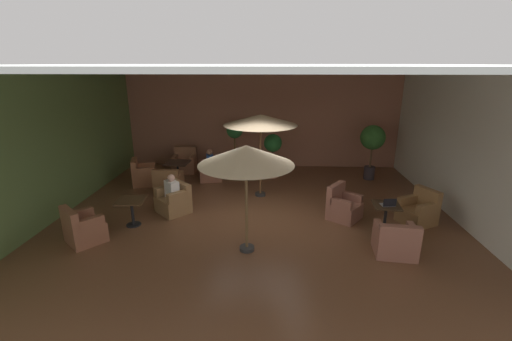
{
  "coord_description": "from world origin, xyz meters",
  "views": [
    {
      "loc": [
        0.44,
        -7.93,
        3.85
      ],
      "look_at": [
        0.0,
        0.51,
        1.21
      ],
      "focal_mm": 24.07,
      "sensor_mm": 36.0,
      "label": 1
    }
  ],
  "objects_px": {
    "patio_umbrella_tall_red": "(246,156)",
    "patron_blue_shirt": "(172,188)",
    "potted_tree_left_corner": "(273,148)",
    "iced_drink_cup": "(388,203)",
    "armchair_front_right_east": "(83,229)",
    "cafe_table_front_right": "(132,206)",
    "armchair_mid_center_west": "(185,163)",
    "cafe_table_mid_center": "(178,166)",
    "armchair_mid_center_south": "(211,171)",
    "armchair_front_left_north": "(395,242)",
    "armchair_front_left_east": "(418,211)",
    "armchair_front_left_south": "(343,207)",
    "patron_by_window": "(210,160)",
    "potted_tree_mid_left": "(372,141)",
    "open_laptop": "(389,204)",
    "armchair_mid_center_east": "(169,184)",
    "armchair_front_right_north": "(174,201)",
    "patio_umbrella_center_beige": "(261,120)",
    "cafe_table_front_left": "(386,212)",
    "potted_tree_mid_right": "(235,140)",
    "armchair_mid_center_north": "(143,175)"
  },
  "relations": [
    {
      "from": "armchair_front_right_north",
      "to": "cafe_table_mid_center",
      "type": "distance_m",
      "value": 2.57
    },
    {
      "from": "patio_umbrella_center_beige",
      "to": "patron_by_window",
      "type": "distance_m",
      "value": 2.77
    },
    {
      "from": "armchair_mid_center_south",
      "to": "patio_umbrella_center_beige",
      "type": "xyz_separation_m",
      "value": [
        1.74,
        -1.41,
        2.0
      ]
    },
    {
      "from": "potted_tree_mid_right",
      "to": "open_laptop",
      "type": "distance_m",
      "value": 6.04
    },
    {
      "from": "armchair_mid_center_north",
      "to": "patron_by_window",
      "type": "bearing_deg",
      "value": 15.23
    },
    {
      "from": "armchair_front_left_south",
      "to": "potted_tree_left_corner",
      "type": "bearing_deg",
      "value": 119.32
    },
    {
      "from": "cafe_table_mid_center",
      "to": "potted_tree_left_corner",
      "type": "xyz_separation_m",
      "value": [
        3.2,
        0.62,
        0.5
      ]
    },
    {
      "from": "armchair_front_left_south",
      "to": "armchair_front_right_east",
      "type": "distance_m",
      "value": 6.24
    },
    {
      "from": "potted_tree_left_corner",
      "to": "open_laptop",
      "type": "distance_m",
      "value": 4.86
    },
    {
      "from": "armchair_mid_center_east",
      "to": "potted_tree_mid_left",
      "type": "distance_m",
      "value": 6.85
    },
    {
      "from": "armchair_front_right_north",
      "to": "potted_tree_mid_left",
      "type": "xyz_separation_m",
      "value": [
        5.99,
        3.11,
        1.03
      ]
    },
    {
      "from": "patio_umbrella_tall_red",
      "to": "patron_blue_shirt",
      "type": "xyz_separation_m",
      "value": [
        -2.14,
        1.86,
        -1.39
      ]
    },
    {
      "from": "cafe_table_front_right",
      "to": "potted_tree_left_corner",
      "type": "distance_m",
      "value": 5.27
    },
    {
      "from": "armchair_front_right_east",
      "to": "potted_tree_left_corner",
      "type": "bearing_deg",
      "value": 48.98
    },
    {
      "from": "potted_tree_mid_left",
      "to": "open_laptop",
      "type": "bearing_deg",
      "value": -99.16
    },
    {
      "from": "armchair_mid_center_north",
      "to": "iced_drink_cup",
      "type": "bearing_deg",
      "value": -23.19
    },
    {
      "from": "armchair_mid_center_north",
      "to": "potted_tree_mid_right",
      "type": "xyz_separation_m",
      "value": [
        2.91,
        1.36,
        0.93
      ]
    },
    {
      "from": "potted_tree_mid_left",
      "to": "armchair_mid_center_north",
      "type": "bearing_deg",
      "value": -172.95
    },
    {
      "from": "cafe_table_mid_center",
      "to": "patio_umbrella_center_beige",
      "type": "height_order",
      "value": "patio_umbrella_center_beige"
    },
    {
      "from": "potted_tree_left_corner",
      "to": "iced_drink_cup",
      "type": "bearing_deg",
      "value": -55.5
    },
    {
      "from": "armchair_front_left_north",
      "to": "open_laptop",
      "type": "xyz_separation_m",
      "value": [
        0.12,
        0.99,
        0.44
      ]
    },
    {
      "from": "cafe_table_mid_center",
      "to": "armchair_mid_center_west",
      "type": "xyz_separation_m",
      "value": [
        -0.06,
        1.13,
        -0.22
      ]
    },
    {
      "from": "armchair_front_right_north",
      "to": "potted_tree_mid_right",
      "type": "distance_m",
      "value": 3.86
    },
    {
      "from": "patio_umbrella_tall_red",
      "to": "armchair_mid_center_east",
      "type": "bearing_deg",
      "value": 129.3
    },
    {
      "from": "armchair_front_right_east",
      "to": "armchair_mid_center_south",
      "type": "bearing_deg",
      "value": 64.82
    },
    {
      "from": "cafe_table_front_right",
      "to": "patio_umbrella_center_beige",
      "type": "bearing_deg",
      "value": 35.36
    },
    {
      "from": "cafe_table_mid_center",
      "to": "armchair_mid_center_south",
      "type": "bearing_deg",
      "value": 13.06
    },
    {
      "from": "cafe_table_front_left",
      "to": "armchair_front_right_north",
      "type": "distance_m",
      "value": 5.4
    },
    {
      "from": "cafe_table_front_right",
      "to": "iced_drink_cup",
      "type": "height_order",
      "value": "iced_drink_cup"
    },
    {
      "from": "armchair_mid_center_east",
      "to": "potted_tree_mid_right",
      "type": "bearing_deg",
      "value": 49.86
    },
    {
      "from": "cafe_table_front_right",
      "to": "patio_umbrella_center_beige",
      "type": "distance_m",
      "value": 4.17
    },
    {
      "from": "open_laptop",
      "to": "potted_tree_mid_right",
      "type": "bearing_deg",
      "value": 132.68
    },
    {
      "from": "armchair_mid_center_east",
      "to": "patron_by_window",
      "type": "xyz_separation_m",
      "value": [
        1.04,
        1.37,
        0.4
      ]
    },
    {
      "from": "potted_tree_mid_left",
      "to": "patron_blue_shirt",
      "type": "relative_size",
      "value": 2.94
    },
    {
      "from": "armchair_front_left_south",
      "to": "potted_tree_left_corner",
      "type": "relative_size",
      "value": 0.66
    },
    {
      "from": "armchair_front_left_south",
      "to": "armchair_mid_center_east",
      "type": "xyz_separation_m",
      "value": [
        -5.03,
        1.53,
        -0.01
      ]
    },
    {
      "from": "armchair_front_right_east",
      "to": "patron_by_window",
      "type": "relative_size",
      "value": 1.52
    },
    {
      "from": "armchair_mid_center_east",
      "to": "potted_tree_mid_right",
      "type": "height_order",
      "value": "potted_tree_mid_right"
    },
    {
      "from": "armchair_front_left_north",
      "to": "armchair_front_left_east",
      "type": "distance_m",
      "value": 1.9
    },
    {
      "from": "cafe_table_front_right",
      "to": "armchair_mid_center_west",
      "type": "height_order",
      "value": "armchair_mid_center_west"
    },
    {
      "from": "armchair_front_left_north",
      "to": "armchair_mid_center_east",
      "type": "height_order",
      "value": "armchair_mid_center_east"
    },
    {
      "from": "armchair_front_left_east",
      "to": "patron_blue_shirt",
      "type": "distance_m",
      "value": 6.35
    },
    {
      "from": "armchair_front_left_north",
      "to": "patio_umbrella_tall_red",
      "type": "relative_size",
      "value": 0.38
    },
    {
      "from": "cafe_table_front_left",
      "to": "armchair_front_right_north",
      "type": "bearing_deg",
      "value": 171.25
    },
    {
      "from": "cafe_table_front_right",
      "to": "armchair_mid_center_north",
      "type": "height_order",
      "value": "armchair_mid_center_north"
    },
    {
      "from": "cafe_table_front_left",
      "to": "cafe_table_mid_center",
      "type": "relative_size",
      "value": 0.85
    },
    {
      "from": "cafe_table_mid_center",
      "to": "patio_umbrella_tall_red",
      "type": "xyz_separation_m",
      "value": [
        2.68,
        -4.38,
        1.56
      ]
    },
    {
      "from": "patron_by_window",
      "to": "armchair_front_left_south",
      "type": "bearing_deg",
      "value": -36.13
    },
    {
      "from": "potted_tree_mid_left",
      "to": "patron_blue_shirt",
      "type": "height_order",
      "value": "potted_tree_mid_left"
    },
    {
      "from": "armchair_mid_center_north",
      "to": "patio_umbrella_center_beige",
      "type": "xyz_separation_m",
      "value": [
        3.92,
        -0.82,
        1.98
      ]
    }
  ]
}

